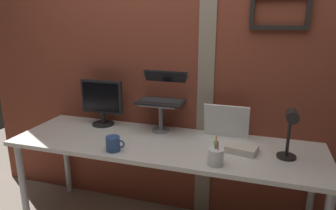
% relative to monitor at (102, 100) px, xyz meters
% --- Properties ---
extents(brick_wall_back, '(3.52, 0.16, 2.65)m').
position_rel_monitor_xyz_m(brick_wall_back, '(0.58, 0.18, 0.37)').
color(brick_wall_back, brown).
rests_on(brick_wall_back, ground_plane).
extents(desk, '(2.20, 0.67, 0.74)m').
position_rel_monitor_xyz_m(desk, '(0.60, -0.21, -0.28)').
color(desk, silver).
rests_on(desk, ground_plane).
extents(monitor, '(0.35, 0.18, 0.37)m').
position_rel_monitor_xyz_m(monitor, '(0.00, 0.00, 0.00)').
color(monitor, black).
rests_on(monitor, desk).
extents(laptop_stand, '(0.28, 0.22, 0.23)m').
position_rel_monitor_xyz_m(laptop_stand, '(0.50, 0.00, -0.06)').
color(laptop_stand, gray).
rests_on(laptop_stand, desk).
extents(laptop, '(0.36, 0.26, 0.23)m').
position_rel_monitor_xyz_m(laptop, '(0.50, 0.07, 0.08)').
color(laptop, black).
rests_on(laptop, laptop_stand).
extents(whiteboard_panel, '(0.33, 0.07, 0.25)m').
position_rel_monitor_xyz_m(whiteboard_panel, '(1.00, 0.03, -0.09)').
color(whiteboard_panel, white).
rests_on(whiteboard_panel, desk).
extents(desk_lamp, '(0.12, 0.20, 0.34)m').
position_rel_monitor_xyz_m(desk_lamp, '(1.42, -0.27, -0.00)').
color(desk_lamp, black).
rests_on(desk_lamp, desk).
extents(pen_cup, '(0.10, 0.10, 0.18)m').
position_rel_monitor_xyz_m(pen_cup, '(1.00, -0.45, -0.16)').
color(pen_cup, white).
rests_on(pen_cup, desk).
extents(coffee_mug, '(0.13, 0.09, 0.10)m').
position_rel_monitor_xyz_m(coffee_mug, '(0.32, -0.45, -0.16)').
color(coffee_mug, '#2D4C8C').
rests_on(coffee_mug, desk).
extents(paper_clutter_stack, '(0.23, 0.18, 0.05)m').
position_rel_monitor_xyz_m(paper_clutter_stack, '(1.14, -0.21, -0.19)').
color(paper_clutter_stack, silver).
rests_on(paper_clutter_stack, desk).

